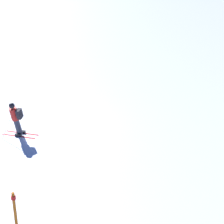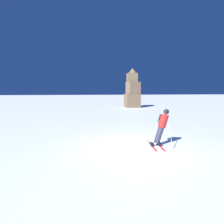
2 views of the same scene
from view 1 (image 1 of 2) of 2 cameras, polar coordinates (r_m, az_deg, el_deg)
The scene contains 3 objects.
ground_plane at distance 18.36m, azimuth -12.85°, elevation -2.09°, with size 300.00×300.00×0.00m, color white.
skier at distance 16.92m, azimuth -14.43°, elevation -0.84°, with size 1.36×1.71×1.75m.
trail_marker at distance 10.77m, azimuth -14.47°, elevation -15.24°, with size 0.13×0.13×1.73m.
Camera 1 is at (15.87, 5.52, 7.39)m, focal length 60.00 mm.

